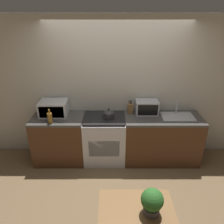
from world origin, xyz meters
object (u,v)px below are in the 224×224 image
object	(u,v)px
stove_range	(105,139)
toaster_oven	(147,107)
kettle	(109,114)
bottle	(50,118)
microwave	(54,108)
dining_table	(136,220)

from	to	relation	value
stove_range	toaster_oven	world-z (taller)	toaster_oven
kettle	toaster_oven	xyz separation A→B (m)	(0.69, 0.18, 0.05)
bottle	microwave	bearing A→B (deg)	91.54
dining_table	bottle	bearing A→B (deg)	128.12
stove_range	bottle	xyz separation A→B (m)	(-0.91, -0.21, 0.55)
bottle	toaster_oven	distance (m)	1.72
microwave	bottle	bearing A→B (deg)	-88.46
kettle	microwave	distance (m)	1.01
toaster_oven	microwave	bearing A→B (deg)	-178.32
microwave	toaster_oven	size ratio (longest dim) A/B	1.21
kettle	dining_table	bearing A→B (deg)	-80.21
stove_range	kettle	distance (m)	0.54
bottle	dining_table	bearing A→B (deg)	-51.88
kettle	microwave	bearing A→B (deg)	172.47
bottle	dining_table	world-z (taller)	bottle
microwave	bottle	xyz separation A→B (m)	(0.01, -0.31, -0.04)
toaster_oven	dining_table	xyz separation A→B (m)	(-0.38, -2.03, -0.41)
stove_range	microwave	world-z (taller)	microwave
microwave	bottle	world-z (taller)	microwave
microwave	toaster_oven	world-z (taller)	microwave
kettle	microwave	size ratio (longest dim) A/B	0.39
kettle	toaster_oven	bearing A→B (deg)	14.61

